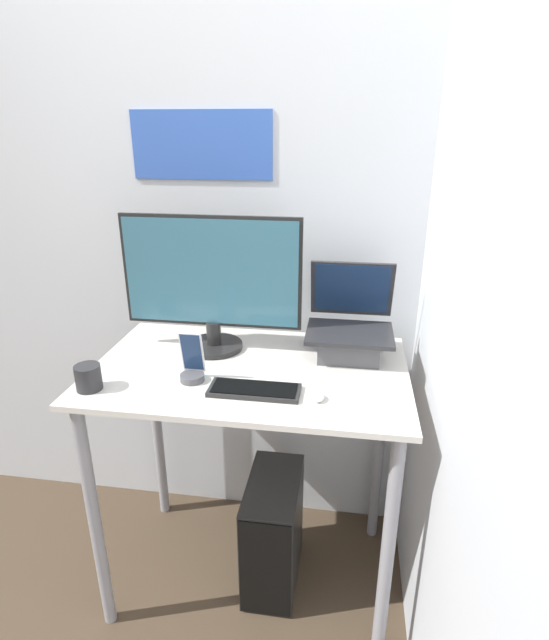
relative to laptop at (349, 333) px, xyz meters
The scene contains 10 objects.
wall_back 0.51m from the laptop, 141.09° to the left, with size 6.00×0.06×2.60m.
wall_side_right 0.63m from the laptop, 59.59° to the right, with size 0.05×6.00×2.60m.
desk 0.44m from the laptop, 155.34° to the right, with size 1.08×0.68×0.94m.
laptop is the anchor object (origin of this frame).
monitor 0.52m from the laptop, behind, with size 0.65×0.21×0.49m.
keyboard 0.44m from the laptop, 131.65° to the right, with size 0.29×0.11×0.02m.
mouse 0.36m from the laptop, 104.14° to the right, with size 0.03×0.06×0.03m.
cell_phone 0.57m from the laptop, 151.55° to the right, with size 0.08×0.08×0.17m.
computer_tower 0.85m from the laptop, 149.64° to the right, with size 0.20×0.39×0.45m.
mug 0.89m from the laptop, 154.77° to the right, with size 0.08×0.08×0.08m.
Camera 1 is at (0.32, -1.17, 1.72)m, focal length 28.00 mm.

